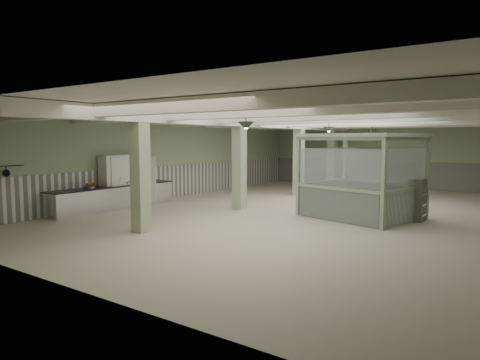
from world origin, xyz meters
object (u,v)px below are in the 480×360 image
Objects in this scene: walkin_cooler at (125,182)px; guard_booth at (362,162)px; prep_counter at (114,197)px; filing_cabinet at (417,200)px.

guard_booth is (8.56, 3.09, 0.94)m from walkin_cooler.
walkin_cooler is (-0.08, 0.64, 0.52)m from prep_counter.
guard_booth is at bearing 23.78° from prep_counter.
prep_counter is 0.83m from walkin_cooler.
guard_booth reaches higher than walkin_cooler.
walkin_cooler is at bearing 97.41° from prep_counter.
walkin_cooler is 9.14m from guard_booth.
guard_booth reaches higher than filing_cabinet.
walkin_cooler is 10.89m from filing_cabinet.
filing_cabinet is at bearing 21.80° from prep_counter.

